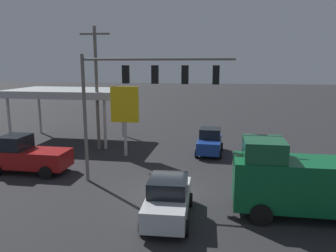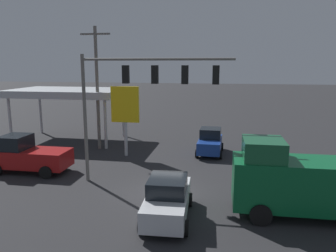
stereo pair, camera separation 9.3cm
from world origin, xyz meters
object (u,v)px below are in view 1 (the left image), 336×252
traffic_signal_assembly (141,86)px  pickup_parked (27,155)px  hatchback_crossing (210,142)px  utility_pole (97,86)px  price_sign (125,108)px  sedan_far (168,199)px  delivery_truck (306,181)px

traffic_signal_assembly → pickup_parked: size_ratio=1.64×
hatchback_crossing → pickup_parked: size_ratio=0.74×
utility_pole → hatchback_crossing: utility_pole is taller
price_sign → hatchback_crossing: price_sign is taller
price_sign → sedan_far: 11.15m
utility_pole → pickup_parked: 7.94m
delivery_truck → sedan_far: 6.26m
traffic_signal_assembly → hatchback_crossing: traffic_signal_assembly is taller
utility_pole → price_sign: (-2.78, 1.62, -1.47)m
price_sign → hatchback_crossing: size_ratio=1.37×
price_sign → hatchback_crossing: (-6.28, -1.66, -2.76)m
traffic_signal_assembly → hatchback_crossing: 9.37m
pickup_parked → price_sign: bearing=-137.0°
traffic_signal_assembly → pickup_parked: 9.12m
utility_pole → delivery_truck: utility_pole is taller
sedan_far → hatchback_crossing: bearing=170.3°
pickup_parked → delivery_truck: bearing=167.5°
utility_pole → delivery_truck: (-13.77, 10.04, -3.48)m
utility_pole → sedan_far: size_ratio=2.18×
price_sign → sedan_far: size_ratio=1.18×
hatchback_crossing → sedan_far: bearing=-5.3°
price_sign → pickup_parked: bearing=42.7°
hatchback_crossing → utility_pole: bearing=-88.0°
utility_pole → pickup_parked: size_ratio=1.88×
hatchback_crossing → delivery_truck: (-4.71, 10.08, 0.75)m
utility_pole → pickup_parked: utility_pole is taller
delivery_truck → pickup_parked: bearing=-13.4°
traffic_signal_assembly → utility_pole: bearing=-52.8°
price_sign → pickup_parked: size_ratio=1.01×
price_sign → sedan_far: bearing=116.9°
utility_pole → traffic_signal_assembly: bearing=127.2°
sedan_far → pickup_parked: pickup_parked is taller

